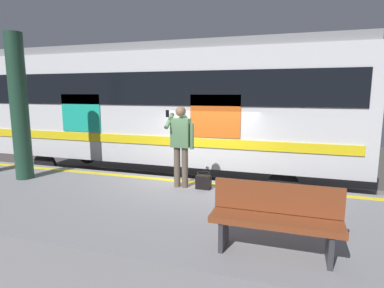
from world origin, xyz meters
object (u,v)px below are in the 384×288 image
object	(u,v)px
train_carriage	(163,103)
passenger	(181,140)
handbag	(203,181)
station_column	(19,108)
bench	(275,216)

from	to	relation	value
train_carriage	passenger	bearing A→B (deg)	119.50
handbag	train_carriage	bearing A→B (deg)	-53.67
station_column	handbag	bearing A→B (deg)	-173.01
passenger	handbag	world-z (taller)	passenger
passenger	bench	distance (m)	3.23
station_column	train_carriage	bearing A→B (deg)	-120.87
handbag	bench	xyz separation A→B (m)	(-1.64, 2.36, 0.33)
station_column	bench	world-z (taller)	station_column
train_carriage	bench	world-z (taller)	train_carriage
station_column	bench	xyz separation A→B (m)	(-6.00, 1.82, -1.21)
passenger	station_column	xyz separation A→B (m)	(3.85, 0.52, 0.66)
handbag	passenger	bearing A→B (deg)	1.45
bench	passenger	bearing A→B (deg)	-47.50
passenger	train_carriage	bearing A→B (deg)	-60.50
train_carriage	passenger	size ratio (longest dim) A/B	6.65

